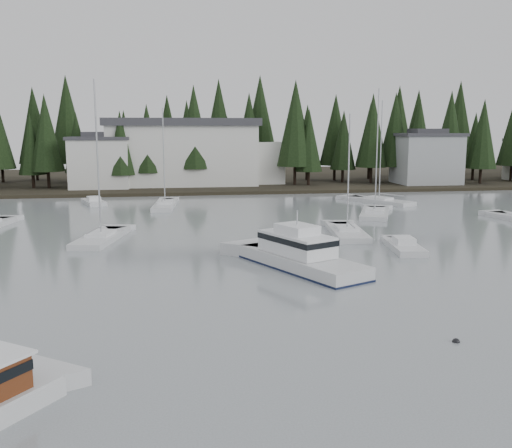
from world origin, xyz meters
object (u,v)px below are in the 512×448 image
at_px(sailboat_10, 347,234).
at_px(runabout_3, 94,203).
at_px(house_west, 100,161).
at_px(cabin_cruiser_center, 300,258).
at_px(sailboat_3, 165,206).
at_px(runabout_1, 404,248).
at_px(house_east_a, 426,158).
at_px(harbor_inn, 195,153).
at_px(sailboat_9, 379,202).
at_px(sailboat_1, 101,239).
at_px(sailboat_7, 375,215).

xyz_separation_m(sailboat_10, runabout_3, (-25.91, 25.92, 0.07)).
height_order(house_west, cabin_cruiser_center, house_west).
distance_m(sailboat_3, runabout_3, 9.97).
height_order(house_west, runabout_1, house_west).
relative_size(sailboat_3, runabout_3, 2.16).
height_order(house_east_a, sailboat_10, sailboat_10).
bearing_deg(harbor_inn, runabout_3, -125.06).
distance_m(house_west, sailboat_9, 43.77).
bearing_deg(harbor_inn, sailboat_9, -46.17).
xyz_separation_m(cabin_cruiser_center, runabout_1, (9.77, 4.85, -0.57)).
bearing_deg(sailboat_9, house_west, 31.72).
relative_size(house_west, runabout_3, 1.61).
distance_m(house_east_a, sailboat_1, 64.39).
xyz_separation_m(harbor_inn, sailboat_7, (18.59, -34.99, -5.70)).
xyz_separation_m(sailboat_9, runabout_3, (-37.29, 4.06, 0.06)).
xyz_separation_m(house_east_a, runabout_1, (-24.62, -48.70, -4.77)).
relative_size(house_east_a, sailboat_1, 0.74).
relative_size(house_west, sailboat_1, 0.66).
xyz_separation_m(house_west, runabout_1, (29.38, -49.70, -4.52)).
height_order(sailboat_7, runabout_3, sailboat_7).
height_order(sailboat_1, runabout_3, sailboat_1).
relative_size(cabin_cruiser_center, sailboat_7, 0.78).
distance_m(cabin_cruiser_center, sailboat_10, 13.92).
relative_size(house_east_a, sailboat_7, 0.73).
xyz_separation_m(sailboat_1, sailboat_3, (5.46, 21.39, -0.02)).
bearing_deg(sailboat_3, house_east_a, -60.83).
relative_size(house_west, harbor_inn, 0.32).
bearing_deg(harbor_inn, house_east_a, -6.36).
height_order(cabin_cruiser_center, sailboat_3, sailboat_3).
xyz_separation_m(sailboat_3, runabout_3, (-9.16, 3.92, 0.07)).
relative_size(house_east_a, harbor_inn, 0.36).
distance_m(sailboat_3, sailboat_7, 25.97).
height_order(house_west, harbor_inn, harbor_inn).
height_order(house_east_a, harbor_inn, harbor_inn).
relative_size(sailboat_3, sailboat_9, 0.92).
distance_m(house_west, sailboat_10, 50.62).
distance_m(harbor_inn, sailboat_7, 40.03).
height_order(sailboat_3, sailboat_10, sailboat_3).
bearing_deg(harbor_inn, house_west, -167.48).
bearing_deg(runabout_1, sailboat_1, 80.88).
distance_m(sailboat_1, runabout_1, 25.90).
bearing_deg(sailboat_1, cabin_cruiser_center, -117.99).
xyz_separation_m(house_east_a, harbor_inn, (-38.96, 4.34, 0.87)).
height_order(harbor_inn, sailboat_10, harbor_inn).
height_order(sailboat_10, runabout_3, sailboat_10).
xyz_separation_m(sailboat_3, sailboat_10, (16.75, -22.00, -0.01)).
distance_m(sailboat_1, sailboat_9, 39.75).
height_order(sailboat_1, sailboat_10, sailboat_1).
xyz_separation_m(house_west, sailboat_3, (10.10, -20.68, -4.59)).
relative_size(harbor_inn, sailboat_1, 2.05).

